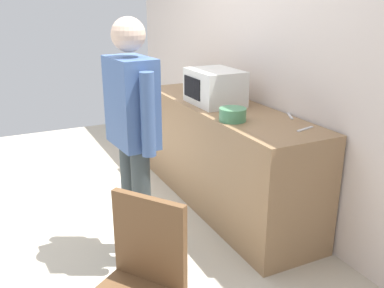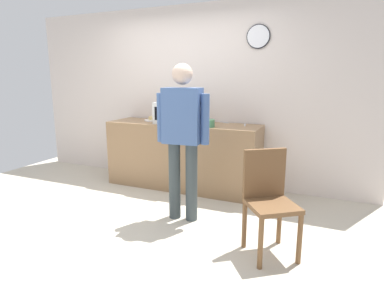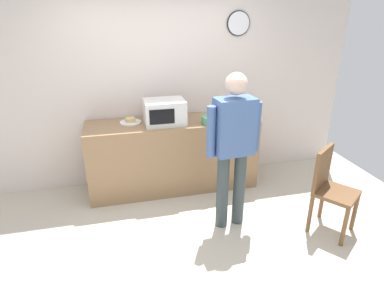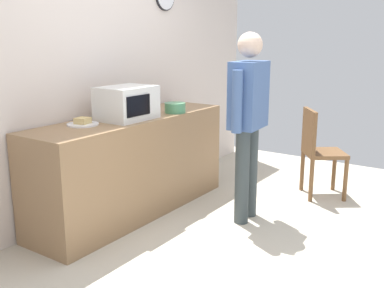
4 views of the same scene
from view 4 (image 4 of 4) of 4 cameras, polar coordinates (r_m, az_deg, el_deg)
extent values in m
plane|color=beige|center=(3.82, 5.90, -12.72)|extent=(6.00, 6.00, 0.00)
cube|color=silver|center=(4.43, -12.36, 8.23)|extent=(5.40, 0.10, 2.60)
cube|color=#93704C|center=(4.38, -7.52, -2.69)|extent=(2.20, 0.62, 0.94)
cube|color=silver|center=(4.14, -8.24, 5.14)|extent=(0.50, 0.38, 0.30)
cube|color=black|center=(3.97, -6.76, 4.83)|extent=(0.30, 0.01, 0.18)
cylinder|color=white|center=(3.96, -13.60, 2.43)|extent=(0.27, 0.27, 0.01)
cube|color=#D5B671|center=(3.96, -13.63, 2.89)|extent=(0.13, 0.13, 0.05)
cylinder|color=#4C8E60|center=(4.48, -2.15, 4.58)|extent=(0.21, 0.21, 0.10)
cube|color=silver|center=(4.85, -6.01, 4.66)|extent=(0.16, 0.10, 0.01)
cube|color=silver|center=(5.03, -2.50, 5.03)|extent=(0.06, 0.17, 0.01)
cylinder|color=#384345|center=(4.30, 7.38, -3.44)|extent=(0.13, 0.13, 0.88)
cylinder|color=#384345|center=(4.12, 6.32, -4.15)|extent=(0.13, 0.13, 0.88)
cube|color=#47669E|center=(4.06, 7.15, 6.15)|extent=(0.42, 0.27, 0.59)
cylinder|color=#47669E|center=(4.29, 8.43, 6.11)|extent=(0.09, 0.09, 0.53)
cylinder|color=#47669E|center=(3.83, 5.70, 5.32)|extent=(0.09, 0.09, 0.53)
sphere|color=beige|center=(4.02, 7.34, 12.30)|extent=(0.22, 0.22, 0.22)
cylinder|color=brown|center=(4.95, 18.78, -4.36)|extent=(0.04, 0.04, 0.45)
cylinder|color=brown|center=(5.27, 17.47, -3.20)|extent=(0.04, 0.04, 0.45)
cylinder|color=brown|center=(4.84, 14.81, -4.49)|extent=(0.04, 0.04, 0.45)
cylinder|color=brown|center=(5.17, 13.72, -3.29)|extent=(0.04, 0.04, 0.45)
cube|color=brown|center=(4.99, 16.38, -1.13)|extent=(0.56, 0.56, 0.04)
cube|color=brown|center=(4.88, 14.56, 1.63)|extent=(0.35, 0.27, 0.45)
camera|label=1|loc=(6.30, 25.98, 13.42)|focal=39.72mm
camera|label=2|loc=(5.15, 48.58, 7.63)|focal=29.68mm
camera|label=3|loc=(2.71, 60.60, 19.07)|focal=30.07mm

